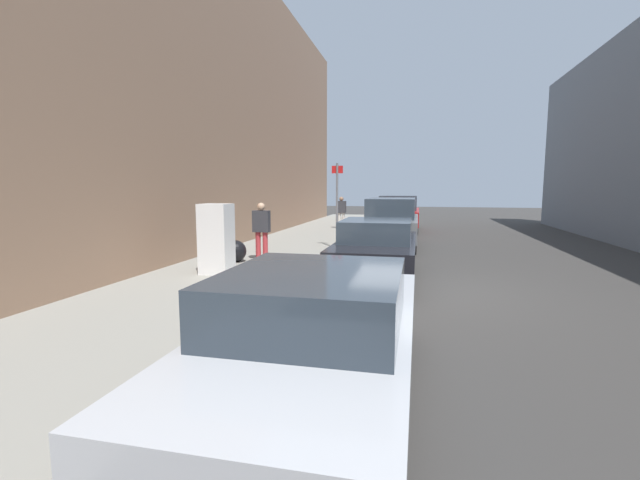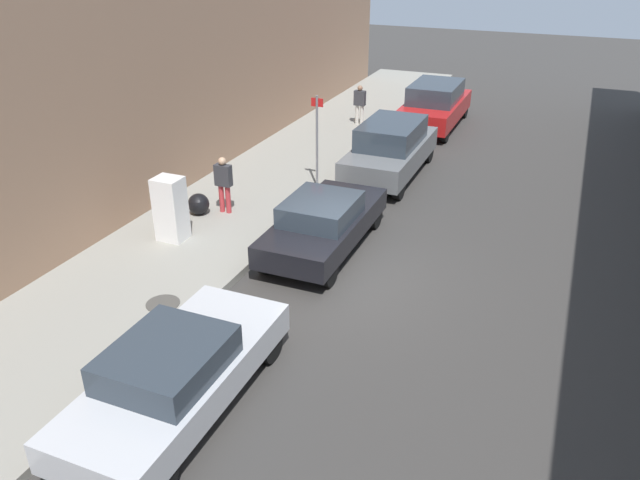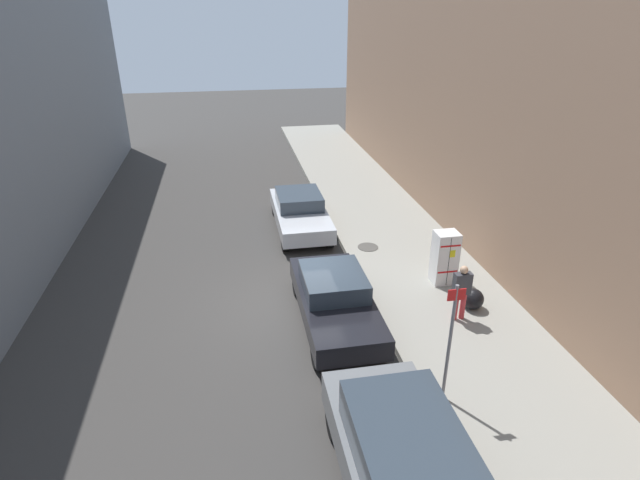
{
  "view_description": "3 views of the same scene",
  "coord_description": "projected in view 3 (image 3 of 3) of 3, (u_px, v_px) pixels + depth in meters",
  "views": [
    {
      "loc": [
        0.01,
        -9.08,
        2.15
      ],
      "look_at": [
        -2.61,
        2.37,
        0.7
      ],
      "focal_mm": 24.0,
      "sensor_mm": 36.0,
      "label": 1
    },
    {
      "loc": [
        4.3,
        -11.63,
        7.14
      ],
      "look_at": [
        -0.09,
        -1.11,
        1.43
      ],
      "focal_mm": 35.0,
      "sensor_mm": 36.0,
      "label": 2
    },
    {
      "loc": [
        1.49,
        12.01,
        7.68
      ],
      "look_at": [
        -0.88,
        -0.78,
        1.55
      ],
      "focal_mm": 28.0,
      "sensor_mm": 36.0,
      "label": 3
    }
  ],
  "objects": [
    {
      "name": "building_facade_near",
      "position": [
        564.0,
        109.0,
        13.19
      ],
      "size": [
        2.39,
        39.6,
        10.39
      ],
      "primitive_type": "cube",
      "color": "#937056",
      "rests_on": "ground"
    },
    {
      "name": "parked_suv_gray",
      "position": [
        407.0,
        470.0,
        8.02
      ],
      "size": [
        1.9,
        4.78,
        1.76
      ],
      "color": "slate",
      "rests_on": "ground"
    },
    {
      "name": "parked_sedan_dark",
      "position": [
        335.0,
        298.0,
        13.06
      ],
      "size": [
        1.8,
        4.47,
        1.4
      ],
      "color": "black",
      "rests_on": "ground"
    },
    {
      "name": "manhole_cover",
      "position": [
        368.0,
        247.0,
        17.08
      ],
      "size": [
        0.7,
        0.7,
        0.02
      ],
      "primitive_type": "cylinder",
      "color": "#47443F",
      "rests_on": "sidewalk_slab"
    },
    {
      "name": "discarded_refrigerator",
      "position": [
        445.0,
        258.0,
        14.63
      ],
      "size": [
        0.67,
        0.59,
        1.61
      ],
      "color": "white",
      "rests_on": "sidewalk_slab"
    },
    {
      "name": "parked_sedan_silver",
      "position": [
        300.0,
        211.0,
        18.61
      ],
      "size": [
        1.82,
        4.57,
        1.39
      ],
      "color": "silver",
      "rests_on": "ground"
    },
    {
      "name": "sidewalk_slab",
      "position": [
        431.0,
        287.0,
        14.84
      ],
      "size": [
        4.0,
        44.0,
        0.17
      ],
      "primitive_type": "cube",
      "color": "gray",
      "rests_on": "ground"
    },
    {
      "name": "pedestrian_standing_near",
      "position": [
        461.0,
        289.0,
        12.82
      ],
      "size": [
        0.45,
        0.22,
        1.57
      ],
      "rotation": [
        0.0,
        0.0,
        3.97
      ],
      "color": "#B73338",
      "rests_on": "sidewalk_slab"
    },
    {
      "name": "street_sign_post",
      "position": [
        450.0,
        338.0,
        9.88
      ],
      "size": [
        0.36,
        0.07,
        2.75
      ],
      "color": "slate",
      "rests_on": "sidewalk_slab"
    },
    {
      "name": "ground_plane",
      "position": [
        295.0,
        303.0,
        14.2
      ],
      "size": [
        80.0,
        80.0,
        0.0
      ],
      "primitive_type": "plane",
      "color": "#383533"
    },
    {
      "name": "trash_bag",
      "position": [
        473.0,
        299.0,
        13.53
      ],
      "size": [
        0.58,
        0.58,
        0.58
      ],
      "primitive_type": "sphere",
      "color": "black",
      "rests_on": "sidewalk_slab"
    }
  ]
}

